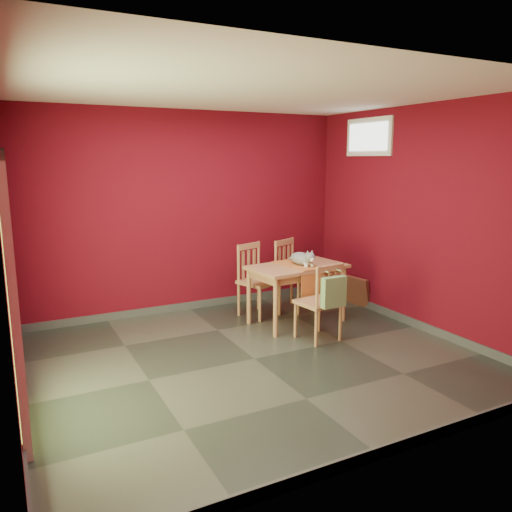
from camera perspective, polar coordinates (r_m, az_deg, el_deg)
name	(u,v)px	position (r m, az deg, el deg)	size (l,w,h in m)	color
ground	(254,359)	(5.34, -0.18, -11.66)	(4.50, 4.50, 0.00)	#2D342D
room_shell	(254,354)	(5.32, -0.18, -11.16)	(4.50, 4.50, 4.50)	#5D0917
doorway	(10,289)	(4.10, -26.32, -3.36)	(0.06, 1.01, 2.13)	#B7D838
window	(369,137)	(7.01, 12.74, 13.13)	(0.05, 0.90, 0.50)	white
outlet_plate	(288,276)	(7.65, 3.73, -2.29)	(0.08, 0.01, 0.12)	silver
dining_table	(297,273)	(6.31, 4.71, -1.89)	(1.26, 0.82, 0.75)	#B67C55
table_runner	(302,271)	(6.21, 5.27, -1.74)	(0.40, 0.72, 0.35)	#BE6731
chair_far_left	(257,279)	(6.64, 0.07, -2.66)	(0.57, 0.57, 0.96)	#B67C55
chair_far_right	(292,274)	(6.94, 4.19, -2.05)	(0.59, 0.59, 0.96)	#B67C55
chair_near	(321,301)	(5.76, 7.40, -5.12)	(0.48, 0.48, 0.92)	#B67C55
tote_bag	(334,292)	(5.56, 8.87, -4.07)	(0.29, 0.18, 0.41)	#729B63
cat	(302,256)	(6.30, 5.23, -0.02)	(0.23, 0.45, 0.22)	slate
picture_frame	(357,291)	(7.26, 11.50, -3.96)	(0.20, 0.43, 0.42)	brown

